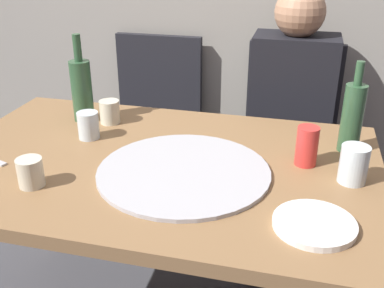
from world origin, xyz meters
name	(u,v)px	position (x,y,z in m)	size (l,w,h in m)	color
dining_table	(157,183)	(0.00, 0.00, 0.64)	(1.37, 0.87, 0.72)	olive
pizza_tray	(184,172)	(0.10, -0.06, 0.73)	(0.51, 0.51, 0.01)	#ADADB2
wine_bottle	(82,89)	(-0.37, 0.25, 0.84)	(0.08, 0.08, 0.32)	#2D5133
beer_bottle	(352,117)	(0.58, 0.22, 0.84)	(0.07, 0.07, 0.29)	#2D5133
tumbler_near	(354,164)	(0.58, 0.01, 0.78)	(0.08, 0.08, 0.11)	silver
tumbler_far	(30,172)	(-0.29, -0.23, 0.76)	(0.07, 0.07, 0.08)	beige
wine_glass	(88,125)	(-0.28, 0.10, 0.77)	(0.07, 0.07, 0.09)	silver
short_glass	(110,112)	(-0.26, 0.25, 0.76)	(0.07, 0.07, 0.09)	beige
soda_can	(307,146)	(0.45, 0.09, 0.78)	(0.07, 0.07, 0.12)	red
plate_stack	(314,224)	(0.48, -0.24, 0.73)	(0.20, 0.20, 0.02)	white
chair_left	(153,117)	(-0.30, 0.84, 0.51)	(0.44, 0.44, 0.90)	black
chair_right	(289,130)	(0.38, 0.84, 0.51)	(0.44, 0.44, 0.90)	black
guest_in_sweater	(289,116)	(0.38, 0.69, 0.64)	(0.36, 0.56, 1.17)	black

